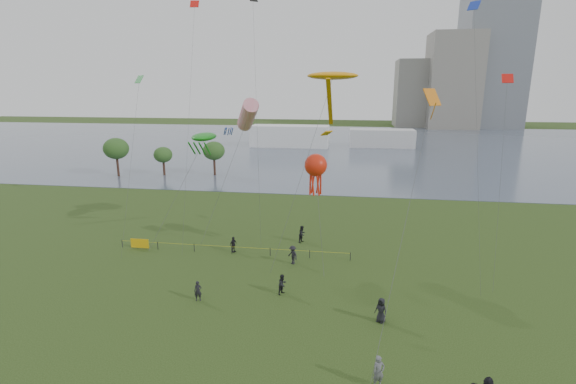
# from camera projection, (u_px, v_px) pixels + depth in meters

# --- Properties ---
(ground_plane) EXTENTS (400.00, 400.00, 0.00)m
(ground_plane) POSITION_uv_depth(u_px,v_px,m) (266.00, 347.00, 27.25)
(ground_plane) COLOR #1E3310
(lake) EXTENTS (400.00, 120.00, 0.08)m
(lake) POSITION_uv_depth(u_px,v_px,m) (332.00, 145.00, 123.19)
(lake) COLOR #4F5B6D
(lake) RESTS_ON ground_plane
(building_mid) EXTENTS (20.00, 20.00, 38.00)m
(building_mid) POSITION_uv_depth(u_px,v_px,m) (452.00, 81.00, 171.52)
(building_mid) COLOR slate
(building_mid) RESTS_ON ground_plane
(building_low) EXTENTS (16.00, 18.00, 28.00)m
(building_low) POSITION_uv_depth(u_px,v_px,m) (414.00, 93.00, 180.49)
(building_low) COLOR slate
(building_low) RESTS_ON ground_plane
(pavilion_left) EXTENTS (22.00, 8.00, 6.00)m
(pavilion_left) POSITION_uv_depth(u_px,v_px,m) (290.00, 136.00, 119.37)
(pavilion_left) COLOR white
(pavilion_left) RESTS_ON ground_plane
(pavilion_right) EXTENTS (18.00, 7.00, 5.00)m
(pavilion_right) POSITION_uv_depth(u_px,v_px,m) (382.00, 138.00, 118.68)
(pavilion_right) COLOR silver
(pavilion_right) RESTS_ON ground_plane
(trees) EXTENTS (22.32, 8.15, 7.32)m
(trees) POSITION_uv_depth(u_px,v_px,m) (158.00, 151.00, 79.07)
(trees) COLOR #331F17
(trees) RESTS_ON ground_plane
(fence) EXTENTS (24.07, 0.07, 1.05)m
(fence) POSITION_uv_depth(u_px,v_px,m) (175.00, 245.00, 43.35)
(fence) COLOR black
(fence) RESTS_ON ground_plane
(kite_flyer) EXTENTS (0.84, 0.73, 1.95)m
(kite_flyer) POSITION_uv_depth(u_px,v_px,m) (379.00, 372.00, 23.41)
(kite_flyer) COLOR #595B60
(kite_flyer) RESTS_ON ground_plane
(spectator_a) EXTENTS (0.98, 1.04, 1.70)m
(spectator_a) POSITION_uv_depth(u_px,v_px,m) (283.00, 284.00, 34.13)
(spectator_a) COLOR black
(spectator_a) RESTS_ON ground_plane
(spectator_b) EXTENTS (1.34, 1.31, 1.84)m
(spectator_b) POSITION_uv_depth(u_px,v_px,m) (293.00, 255.00, 39.94)
(spectator_b) COLOR black
(spectator_b) RESTS_ON ground_plane
(spectator_c) EXTENTS (0.80, 1.04, 1.65)m
(spectator_c) POSITION_uv_depth(u_px,v_px,m) (233.00, 244.00, 42.85)
(spectator_c) COLOR black
(spectator_c) RESTS_ON ground_plane
(spectator_d) EXTENTS (1.08, 1.00, 1.86)m
(spectator_d) POSITION_uv_depth(u_px,v_px,m) (381.00, 310.00, 30.00)
(spectator_d) COLOR black
(spectator_d) RESTS_ON ground_plane
(spectator_f) EXTENTS (0.68, 0.53, 1.64)m
(spectator_f) POSITION_uv_depth(u_px,v_px,m) (198.00, 291.00, 33.05)
(spectator_f) COLOR black
(spectator_f) RESTS_ON ground_plane
(spectator_g) EXTENTS (1.05, 1.13, 1.86)m
(spectator_g) POSITION_uv_depth(u_px,v_px,m) (302.00, 234.00, 45.60)
(spectator_g) COLOR black
(spectator_g) RESTS_ON ground_plane
(kite_stingray) EXTENTS (7.38, 9.97, 17.95)m
(kite_stingray) POSITION_uv_depth(u_px,v_px,m) (332.00, 77.00, 38.70)
(kite_stingray) COLOR #3F3F42
(kite_windsock) EXTENTS (6.51, 5.61, 15.53)m
(kite_windsock) POSITION_uv_depth(u_px,v_px,m) (248.00, 115.00, 43.76)
(kite_windsock) COLOR #3F3F42
(kite_creature) EXTENTS (6.39, 6.02, 11.92)m
(kite_creature) POSITION_uv_depth(u_px,v_px,m) (204.00, 137.00, 43.51)
(kite_creature) COLOR #3F3F42
(kite_octopus) EXTENTS (2.37, 5.70, 10.39)m
(kite_octopus) POSITION_uv_depth(u_px,v_px,m) (316.00, 166.00, 39.79)
(kite_octopus) COLOR #3F3F42
(kite_delta) EXTENTS (5.40, 14.56, 16.45)m
(kite_delta) POSITION_uv_depth(u_px,v_px,m) (430.00, 109.00, 31.28)
(kite_delta) COLOR #3F3F42
(small_kites) EXTENTS (34.62, 7.52, 8.89)m
(small_kites) POSITION_uv_depth(u_px,v_px,m) (300.00, 32.00, 39.10)
(small_kites) COLOR red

